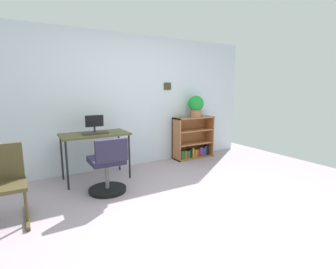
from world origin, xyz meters
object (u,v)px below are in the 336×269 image
object	(u,v)px
office_chair	(108,169)
bookshelf_low	(192,140)
keyboard	(96,133)
rocking_chair	(4,183)
monitor	(94,123)
desk	(95,137)
potted_plant_on_shelf	(196,105)

from	to	relation	value
office_chair	bookshelf_low	bearing A→B (deg)	23.80
keyboard	office_chair	distance (m)	0.70
rocking_chair	monitor	bearing A→B (deg)	34.25
keyboard	office_chair	world-z (taller)	office_chair
desk	keyboard	size ratio (longest dim) A/B	2.62
desk	office_chair	world-z (taller)	office_chair
monitor	office_chair	world-z (taller)	monitor
desk	office_chair	bearing A→B (deg)	-90.83
monitor	potted_plant_on_shelf	xyz separation A→B (m)	(2.10, 0.19, 0.20)
potted_plant_on_shelf	keyboard	bearing A→B (deg)	-172.13
keyboard	rocking_chair	distance (m)	1.43
bookshelf_low	desk	bearing A→B (deg)	-172.29
bookshelf_low	potted_plant_on_shelf	xyz separation A→B (m)	(0.04, -0.06, 0.72)
bookshelf_low	office_chair	bearing A→B (deg)	-156.20
office_chair	desk	bearing A→B (deg)	89.17
desk	potted_plant_on_shelf	xyz separation A→B (m)	(2.11, 0.23, 0.41)
desk	potted_plant_on_shelf	world-z (taller)	potted_plant_on_shelf
monitor	office_chair	bearing A→B (deg)	-91.92
office_chair	potted_plant_on_shelf	size ratio (longest dim) A/B	1.83
office_chair	rocking_chair	xyz separation A→B (m)	(-1.18, -0.15, 0.09)
desk	bookshelf_low	size ratio (longest dim) A/B	1.19
rocking_chair	potted_plant_on_shelf	bearing A→B (deg)	17.05
bookshelf_low	potted_plant_on_shelf	bearing A→B (deg)	-57.24
desk	rocking_chair	distance (m)	1.45
potted_plant_on_shelf	office_chair	bearing A→B (deg)	-157.83
desk	rocking_chair	size ratio (longest dim) A/B	1.22
rocking_chair	bookshelf_low	xyz separation A→B (m)	(3.27, 1.07, -0.06)
monitor	bookshelf_low	size ratio (longest dim) A/B	0.33
monitor	rocking_chair	size ratio (longest dim) A/B	0.33
office_chair	potted_plant_on_shelf	distance (m)	2.41
desk	monitor	distance (m)	0.22
desk	office_chair	distance (m)	0.72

